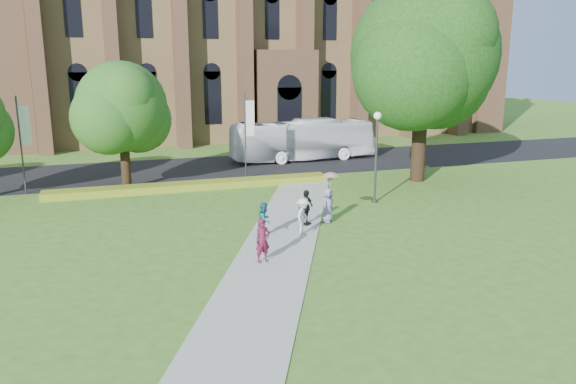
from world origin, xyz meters
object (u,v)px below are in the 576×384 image
object	(u,v)px
streetlamp	(376,146)
pedestrian_0	(263,241)
tour_coach	(303,140)
large_tree	(424,55)

from	to	relation	value
streetlamp	pedestrian_0	world-z (taller)	streetlamp
tour_coach	pedestrian_0	bearing A→B (deg)	153.93
streetlamp	tour_coach	size ratio (longest dim) A/B	0.44
tour_coach	large_tree	bearing A→B (deg)	-157.25
streetlamp	pedestrian_0	distance (m)	11.90
streetlamp	tour_coach	distance (m)	14.64
tour_coach	streetlamp	bearing A→B (deg)	174.47
pedestrian_0	large_tree	bearing A→B (deg)	27.33
streetlamp	tour_coach	xyz separation A→B (m)	(0.78, 14.53, -1.61)
streetlamp	tour_coach	bearing A→B (deg)	86.94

